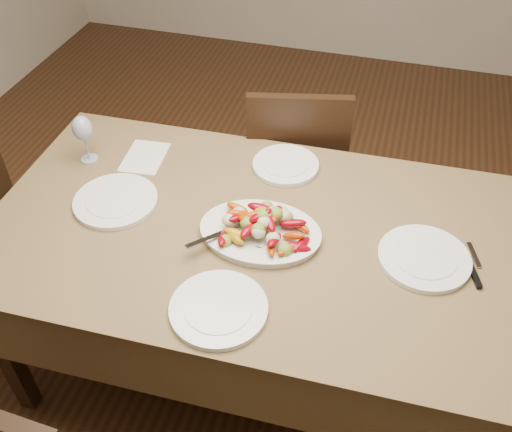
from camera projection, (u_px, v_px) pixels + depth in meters
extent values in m
plane|color=#392111|center=(290.00, 394.00, 2.30)|extent=(6.00, 6.00, 0.00)
cube|color=brown|center=(256.00, 301.00, 2.17)|extent=(1.87, 1.09, 0.76)
ellipsoid|color=white|center=(260.00, 234.00, 1.89)|extent=(0.40, 0.30, 0.02)
cylinder|color=white|center=(116.00, 201.00, 2.01)|extent=(0.30, 0.30, 0.02)
cylinder|color=white|center=(424.00, 258.00, 1.81)|extent=(0.29, 0.29, 0.02)
cylinder|color=white|center=(286.00, 165.00, 2.17)|extent=(0.25, 0.25, 0.02)
cylinder|color=white|center=(219.00, 309.00, 1.66)|extent=(0.29, 0.29, 0.02)
cube|color=silver|center=(145.00, 157.00, 2.22)|extent=(0.17, 0.22, 0.00)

